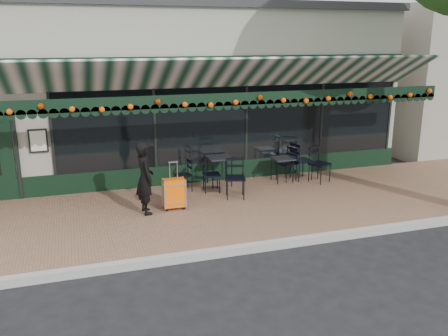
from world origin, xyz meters
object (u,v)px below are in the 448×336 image
object	(u,v)px
woman	(145,178)
chair_b_left	(184,176)
chair_a_left	(287,164)
chair_b_front	(235,178)
chair_b_right	(211,175)
chair_a_right	(301,161)
suitcase	(174,193)
cafe_table_a	(283,160)
cafe_table_b	(219,160)
chair_a_front	(320,164)

from	to	relation	value
woman	chair_b_left	bearing A→B (deg)	-49.46
chair_a_left	chair_b_front	bearing A→B (deg)	-81.85
chair_b_left	chair_b_right	bearing A→B (deg)	61.53
chair_b_left	chair_b_front	distance (m)	1.36
chair_a_left	chair_a_right	world-z (taller)	chair_a_right
woman	chair_b_front	distance (m)	2.20
woman	chair_b_left	distance (m)	1.72
suitcase	chair_b_right	world-z (taller)	suitcase
cafe_table_a	chair_b_front	distance (m)	1.82
cafe_table_b	chair_a_front	xyz separation A→B (m)	(2.56, -0.55, -0.19)
suitcase	chair_b_right	xyz separation A→B (m)	(1.12, 0.93, 0.06)
chair_a_left	chair_a_right	xyz separation A→B (m)	(0.42, -0.02, 0.06)
chair_a_front	chair_b_right	size ratio (longest dim) A/B	1.11
cafe_table_b	chair_a_front	bearing A→B (deg)	-12.03
chair_a_front	chair_b_front	size ratio (longest dim) A/B	1.00
woman	chair_a_front	bearing A→B (deg)	-86.68
chair_a_right	suitcase	bearing A→B (deg)	100.49
cafe_table_b	cafe_table_a	bearing A→B (deg)	-7.36
cafe_table_b	chair_a_front	distance (m)	2.62
chair_b_front	chair_b_left	bearing A→B (deg)	155.66
chair_a_front	chair_b_front	distance (m)	2.56
chair_a_front	chair_b_front	bearing A→B (deg)	168.37
cafe_table_a	chair_b_left	xyz separation A→B (m)	(-2.63, 0.01, -0.18)
cafe_table_b	chair_b_left	world-z (taller)	chair_b_left
cafe_table_a	cafe_table_b	xyz separation A→B (m)	(-1.65, 0.21, 0.09)
chair_a_left	chair_b_left	distance (m)	2.78
chair_b_left	chair_b_right	world-z (taller)	chair_b_right
chair_a_right	chair_b_right	xyz separation A→B (m)	(-2.57, -0.30, -0.08)
cafe_table_a	chair_b_front	bearing A→B (deg)	-151.50
suitcase	chair_a_left	world-z (taller)	suitcase
cafe_table_b	chair_a_left	world-z (taller)	chair_a_left
cafe_table_a	chair_b_right	xyz separation A→B (m)	(-2.00, -0.26, -0.15)
chair_b_left	woman	bearing A→B (deg)	-47.09
cafe_table_b	chair_b_front	xyz separation A→B (m)	(0.05, -1.08, -0.19)
suitcase	chair_a_right	world-z (taller)	suitcase
chair_b_right	chair_a_left	bearing A→B (deg)	-73.43
suitcase	chair_a_front	size ratio (longest dim) A/B	1.14
chair_b_front	woman	bearing A→B (deg)	-154.08
cafe_table_a	chair_a_front	world-z (taller)	chair_a_front
suitcase	chair_a_left	bearing A→B (deg)	21.38
chair_a_right	chair_b_front	distance (m)	2.35
woman	suitcase	xyz separation A→B (m)	(0.63, 0.05, -0.42)
chair_b_left	cafe_table_b	bearing A→B (deg)	96.31
chair_a_right	chair_a_front	world-z (taller)	chair_a_right
suitcase	cafe_table_b	bearing A→B (deg)	44.11
woman	cafe_table_b	distance (m)	2.55
woman	chair_a_right	size ratio (longest dim) A/B	1.56
chair_b_left	chair_b_right	size ratio (longest dim) A/B	0.91
chair_a_left	chair_a_right	bearing A→B (deg)	67.73
chair_a_right	chair_b_left	xyz separation A→B (m)	(-3.20, -0.03, -0.12)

